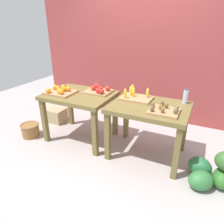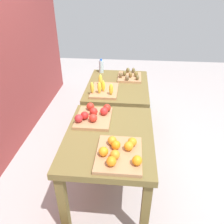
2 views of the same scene
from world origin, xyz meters
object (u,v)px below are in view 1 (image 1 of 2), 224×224
(kiwi_bin, at_px, (164,110))
(orange_bin, at_px, (60,91))
(cardboard_produce_box, at_px, (55,115))
(banana_crate, at_px, (136,96))
(apple_bin, at_px, (99,90))
(display_table_left, at_px, (80,101))
(water_bottle, at_px, (185,97))
(watermelon_pile, at_px, (212,172))
(display_table_right, at_px, (149,113))
(wicker_basket, at_px, (30,130))

(kiwi_bin, bearing_deg, orange_bin, 178.53)
(cardboard_produce_box, bearing_deg, banana_crate, -4.90)
(apple_bin, bearing_deg, cardboard_produce_box, 173.67)
(display_table_left, bearing_deg, kiwi_bin, -6.41)
(apple_bin, height_order, water_bottle, water_bottle)
(watermelon_pile, bearing_deg, display_table_right, 164.50)
(display_table_right, distance_m, orange_bin, 1.41)
(kiwi_bin, bearing_deg, watermelon_pile, -8.09)
(display_table_right, height_order, water_bottle, water_bottle)
(display_table_left, height_order, watermelon_pile, display_table_left)
(display_table_left, relative_size, cardboard_produce_box, 2.60)
(wicker_basket, bearing_deg, kiwi_bin, 5.30)
(orange_bin, height_order, banana_crate, banana_crate)
(water_bottle, height_order, watermelon_pile, water_bottle)
(water_bottle, bearing_deg, watermelon_pile, -47.68)
(apple_bin, relative_size, kiwi_bin, 1.09)
(orange_bin, relative_size, wicker_basket, 1.43)
(orange_bin, distance_m, cardboard_produce_box, 0.97)
(cardboard_produce_box, bearing_deg, display_table_left, -20.08)
(apple_bin, distance_m, wicker_basket, 1.37)
(apple_bin, xyz_separation_m, watermelon_pile, (1.76, -0.43, -0.65))
(orange_bin, relative_size, banana_crate, 1.00)
(banana_crate, bearing_deg, orange_bin, -167.01)
(display_table_left, height_order, orange_bin, orange_bin)
(orange_bin, bearing_deg, cardboard_produce_box, 143.05)
(display_table_left, bearing_deg, orange_bin, -158.54)
(display_table_right, distance_m, watermelon_pile, 1.04)
(display_table_right, xyz_separation_m, kiwi_bin, (0.22, -0.15, 0.15))
(display_table_left, bearing_deg, wicker_basket, -156.62)
(display_table_right, height_order, orange_bin, orange_bin)
(display_table_right, xyz_separation_m, banana_crate, (-0.25, 0.16, 0.15))
(orange_bin, xyz_separation_m, cardboard_produce_box, (-0.54, 0.41, -0.69))
(banana_crate, height_order, cardboard_produce_box, banana_crate)
(water_bottle, distance_m, cardboard_produce_box, 2.47)
(watermelon_pile, height_order, cardboard_produce_box, watermelon_pile)
(display_table_left, xyz_separation_m, apple_bin, (0.25, 0.18, 0.16))
(watermelon_pile, bearing_deg, wicker_basket, -177.86)
(apple_bin, bearing_deg, orange_bin, -151.01)
(orange_bin, distance_m, water_bottle, 1.85)
(display_table_right, distance_m, cardboard_produce_box, 2.03)
(apple_bin, bearing_deg, display_table_right, -11.75)
(watermelon_pile, height_order, wicker_basket, watermelon_pile)
(orange_bin, xyz_separation_m, watermelon_pile, (2.28, -0.14, -0.64))
(display_table_left, distance_m, water_bottle, 1.57)
(orange_bin, relative_size, apple_bin, 1.10)
(apple_bin, xyz_separation_m, cardboard_produce_box, (-1.07, 0.12, -0.69))
(water_bottle, bearing_deg, cardboard_produce_box, 179.35)
(orange_bin, bearing_deg, kiwi_bin, -1.47)
(display_table_right, relative_size, orange_bin, 2.36)
(orange_bin, relative_size, water_bottle, 2.16)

